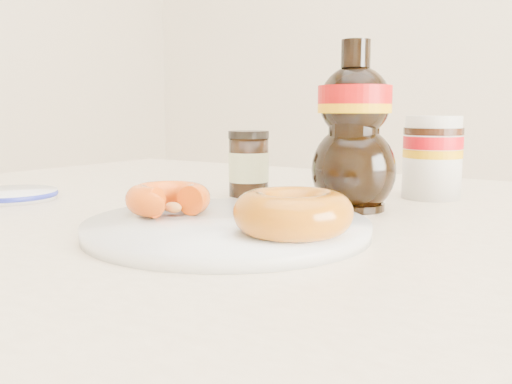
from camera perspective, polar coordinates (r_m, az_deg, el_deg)
The scene contains 8 objects.
dining_table at distance 0.68m, azimuth 6.27°, elevation -9.23°, with size 1.40×0.90×0.75m.
plate at distance 0.55m, azimuth -2.89°, elevation -3.48°, with size 0.27×0.27×0.01m.
donut_bitten at distance 0.59m, azimuth -8.78°, elevation -0.65°, with size 0.09×0.09×0.03m, color #DD5C0C.
donut_whole at distance 0.49m, azimuth 3.72°, elevation -2.06°, with size 0.10×0.10×0.04m, color #AF610B.
nutella_jar at distance 0.80m, azimuth 17.23°, elevation 3.64°, with size 0.08×0.08×0.11m.
syrup_bottle at distance 0.68m, azimuth 9.78°, elevation 6.49°, with size 0.10×0.09×0.20m, color black, non-canonical shape.
dark_jar at distance 0.79m, azimuth -0.74°, elevation 2.78°, with size 0.06×0.06×0.09m.
blue_rim_saucer at distance 0.83m, azimuth -23.36°, elevation -0.23°, with size 0.12×0.12×0.01m.
Camera 1 is at (0.29, -0.47, 0.87)m, focal length 40.00 mm.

